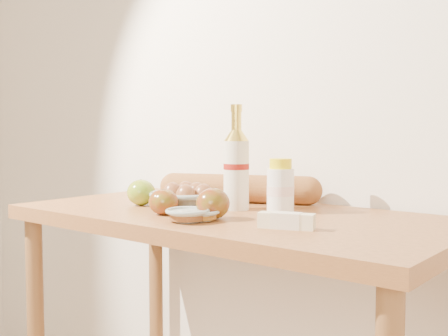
{
  "coord_description": "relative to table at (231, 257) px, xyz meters",
  "views": [
    {
      "loc": [
        0.92,
        0.0,
        1.12
      ],
      "look_at": [
        0.0,
        1.15,
        1.02
      ],
      "focal_mm": 45.0,
      "sensor_mm": 36.0,
      "label": 1
    }
  ],
  "objects": [
    {
      "name": "back_wall",
      "position": [
        0.0,
        0.33,
        0.52
      ],
      "size": [
        3.5,
        0.02,
        2.6
      ],
      "primitive_type": "cube",
      "color": "white",
      "rests_on": "ground"
    },
    {
      "name": "table",
      "position": [
        0.0,
        0.0,
        0.0
      ],
      "size": [
        1.2,
        0.6,
        0.9
      ],
      "color": "#AD6C38",
      "rests_on": "ground"
    },
    {
      "name": "bourbon_bottle",
      "position": [
        -0.01,
        0.04,
        0.24
      ],
      "size": [
        0.09,
        0.09,
        0.29
      ],
      "rotation": [
        0.0,
        0.0,
        -0.3
      ],
      "color": "silver",
      "rests_on": "table"
    },
    {
      "name": "cream_bottle",
      "position": [
        0.11,
        0.08,
        0.19
      ],
      "size": [
        0.08,
        0.08,
        0.14
      ],
      "rotation": [
        0.0,
        0.0,
        -0.18
      ],
      "color": "white",
      "rests_on": "table"
    },
    {
      "name": "egg_bowl",
      "position": [
        -0.15,
        -0.02,
        0.15
      ],
      "size": [
        0.25,
        0.25,
        0.07
      ],
      "rotation": [
        0.0,
        0.0,
        -0.3
      ],
      "color": "gray",
      "rests_on": "table"
    },
    {
      "name": "baguette",
      "position": [
        -0.1,
        0.17,
        0.17
      ],
      "size": [
        0.5,
        0.27,
        0.08
      ],
      "rotation": [
        0.0,
        0.0,
        0.38
      ],
      "color": "#A86933",
      "rests_on": "table"
    },
    {
      "name": "apple_yellowgreen",
      "position": [
        -0.28,
        -0.06,
        0.16
      ],
      "size": [
        0.1,
        0.1,
        0.08
      ],
      "rotation": [
        0.0,
        0.0,
        0.31
      ],
      "color": "#A59C21",
      "rests_on": "table"
    },
    {
      "name": "apple_redgreen_front",
      "position": [
        -0.11,
        -0.15,
        0.16
      ],
      "size": [
        0.08,
        0.08,
        0.07
      ],
      "rotation": [
        0.0,
        0.0,
        0.2
      ],
      "color": "maroon",
      "rests_on": "table"
    },
    {
      "name": "apple_redgreen_right",
      "position": [
        0.04,
        -0.12,
        0.16
      ],
      "size": [
        0.1,
        0.1,
        0.08
      ],
      "rotation": [
        0.0,
        0.0,
        -0.18
      ],
      "color": "maroon",
      "rests_on": "table"
    },
    {
      "name": "sugar_bowl",
      "position": [
        0.02,
        -0.19,
        0.14
      ],
      "size": [
        0.13,
        0.13,
        0.03
      ],
      "rotation": [
        0.0,
        0.0,
        0.28
      ],
      "color": "#99A7A1",
      "rests_on": "table"
    },
    {
      "name": "syrup_bowl",
      "position": [
        0.03,
        -0.16,
        0.14
      ],
      "size": [
        0.1,
        0.1,
        0.03
      ],
      "rotation": [
        0.0,
        0.0,
        -0.05
      ],
      "color": "#95A29D",
      "rests_on": "table"
    },
    {
      "name": "butter_stick",
      "position": [
        0.25,
        -0.12,
        0.14
      ],
      "size": [
        0.13,
        0.07,
        0.04
      ],
      "rotation": [
        0.0,
        0.0,
        0.34
      ],
      "color": "beige",
      "rests_on": "table"
    },
    {
      "name": "apple_extra",
      "position": [
        -0.1,
        -0.15,
        0.16
      ],
      "size": [
        0.08,
        0.08,
        0.07
      ],
      "rotation": [
        0.0,
        0.0,
        0.2
      ],
      "color": "maroon",
      "rests_on": "table"
    }
  ]
}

